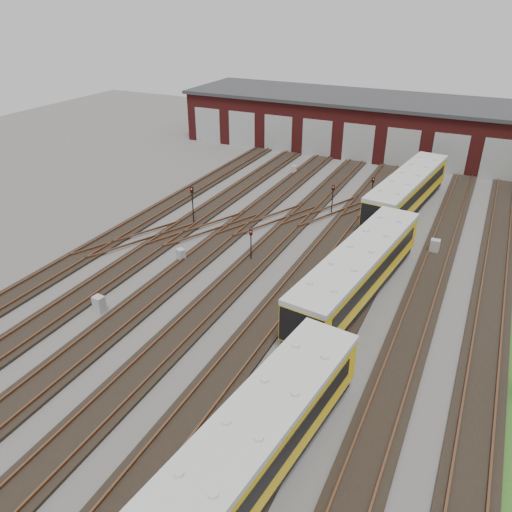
% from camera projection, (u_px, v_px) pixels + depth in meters
% --- Properties ---
extents(ground, '(120.00, 120.00, 0.00)m').
position_uv_depth(ground, '(235.00, 318.00, 30.44)').
color(ground, '#484643').
rests_on(ground, ground).
extents(track_network, '(30.40, 70.00, 0.33)m').
position_uv_depth(track_network, '(237.00, 310.00, 30.92)').
color(track_network, black).
rests_on(track_network, ground).
extents(maintenance_shed, '(51.00, 12.50, 6.35)m').
position_uv_depth(maintenance_shed, '(388.00, 125.00, 60.71)').
color(maintenance_shed, '#551515').
rests_on(maintenance_shed, ground).
extents(metro_train, '(4.61, 47.49, 3.16)m').
position_uv_depth(metro_train, '(358.00, 271.00, 31.55)').
color(metro_train, black).
rests_on(metro_train, ground).
extents(signal_mast_0, '(0.30, 0.28, 3.41)m').
position_uv_depth(signal_mast_0, '(192.00, 201.00, 41.53)').
color(signal_mast_0, black).
rests_on(signal_mast_0, ground).
extents(signal_mast_1, '(0.25, 0.23, 2.70)m').
position_uv_depth(signal_mast_1, '(333.00, 196.00, 43.80)').
color(signal_mast_1, black).
rests_on(signal_mast_1, ground).
extents(signal_mast_2, '(0.25, 0.23, 2.55)m').
position_uv_depth(signal_mast_2, '(251.00, 241.00, 36.07)').
color(signal_mast_2, black).
rests_on(signal_mast_2, ground).
extents(signal_mast_3, '(0.26, 0.25, 2.86)m').
position_uv_depth(signal_mast_3, '(372.00, 188.00, 45.16)').
color(signal_mast_3, black).
rests_on(signal_mast_3, ground).
extents(relay_cabinet_0, '(0.70, 0.65, 0.95)m').
position_uv_depth(relay_cabinet_0, '(181.00, 255.00, 36.65)').
color(relay_cabinet_0, '#9C9DA1').
rests_on(relay_cabinet_0, ground).
extents(relay_cabinet_1, '(0.61, 0.54, 0.90)m').
position_uv_depth(relay_cabinet_1, '(294.00, 170.00, 54.30)').
color(relay_cabinet_1, '#9C9DA1').
rests_on(relay_cabinet_1, ground).
extents(relay_cabinet_2, '(0.72, 0.62, 1.10)m').
position_uv_depth(relay_cabinet_2, '(99.00, 304.00, 30.75)').
color(relay_cabinet_2, '#9C9DA1').
rests_on(relay_cabinet_2, ground).
extents(relay_cabinet_3, '(0.68, 0.57, 1.12)m').
position_uv_depth(relay_cabinet_3, '(435.00, 246.00, 37.69)').
color(relay_cabinet_3, '#9C9DA1').
rests_on(relay_cabinet_3, ground).
extents(relay_cabinet_4, '(0.65, 0.56, 1.00)m').
position_uv_depth(relay_cabinet_4, '(340.00, 271.00, 34.49)').
color(relay_cabinet_4, '#9C9DA1').
rests_on(relay_cabinet_4, ground).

